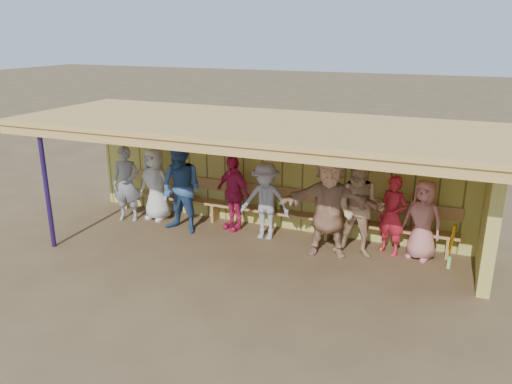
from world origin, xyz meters
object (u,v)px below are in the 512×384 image
player_g (392,216)px  player_extra (360,208)px  player_d (233,193)px  player_a (127,184)px  player_b (155,184)px  player_f (329,205)px  player_h (423,220)px  player_c (181,188)px  player_e (266,201)px  bench (270,205)px

player_g → player_extra: (-0.55, -0.34, 0.18)m
player_d → player_a: bearing=-146.3°
player_b → player_extra: size_ratio=0.86×
player_d → player_f: 2.25m
player_b → player_h: (5.69, 0.12, -0.06)m
player_a → player_h: bearing=-13.0°
player_c → player_h: (4.76, 0.54, -0.20)m
player_f → player_c: bearing=167.8°
player_c → player_e: player_c is taller
player_h → player_extra: size_ratio=0.80×
player_extra → player_b: bearing=178.0°
player_b → player_h: player_b is taller
player_c → player_h: player_c is taller
player_c → player_g: size_ratio=1.25×
player_e → player_g: bearing=2.4°
player_d → player_h: 3.84m
player_g → player_h: bearing=22.8°
player_b → player_g: size_ratio=1.07×
player_h → player_extra: bearing=-142.3°
player_a → player_extra: 5.14m
player_d → player_b: bearing=-152.5°
player_h → bench: bearing=-165.3°
player_extra → player_h: bearing=18.2°
player_a → bench: bearing=-3.8°
player_d → player_h: size_ratio=1.06×
player_e → player_h: (3.01, 0.22, -0.04)m
player_c → player_f: 3.11m
bench → player_c: bearing=-152.7°
player_b → player_extra: (4.59, -0.23, 0.13)m
player_g → player_extra: player_extra is taller
player_a → bench: player_a is taller
player_d → bench: (0.72, 0.31, -0.28)m
bench → player_e: bearing=-78.5°
player_c → player_g: 4.25m
player_a → player_extra: bearing=-16.0°
player_f → player_extra: bearing=0.7°
player_c → player_extra: 3.66m
player_a → player_g: player_a is taller
player_g → player_e: bearing=-152.2°
player_h → player_d: bearing=-159.7°
player_a → player_d: size_ratio=1.04×
player_f → player_g: (1.10, 0.48, -0.22)m
player_e → bench: (-0.11, 0.52, -0.27)m
player_extra → bench: player_extra is taller
player_g → player_f: bearing=-133.6°
player_c → player_d: 1.08m
player_b → player_extra: 4.59m
player_b → player_h: 5.69m
player_a → player_e: player_a is taller
player_f → player_a: bearing=165.9°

